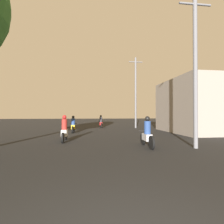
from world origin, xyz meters
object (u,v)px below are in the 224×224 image
(motorcycle_white, at_px, (65,131))
(motorcycle_yellow, at_px, (73,126))
(motorcycle_red, at_px, (101,123))
(motorcycle_silver, at_px, (147,134))
(utility_pole_near, at_px, (195,67))
(building_right_near, at_px, (196,106))
(utility_pole_far, at_px, (136,91))

(motorcycle_white, relative_size, motorcycle_yellow, 1.02)
(motorcycle_yellow, bearing_deg, motorcycle_white, -97.48)
(motorcycle_yellow, xyz_separation_m, motorcycle_red, (2.75, 5.32, -0.01))
(motorcycle_silver, distance_m, utility_pole_near, 3.94)
(motorcycle_silver, height_order, utility_pole_near, utility_pole_near)
(motorcycle_yellow, height_order, building_right_near, building_right_near)
(motorcycle_red, relative_size, utility_pole_far, 0.23)
(motorcycle_white, height_order, utility_pole_near, utility_pole_near)
(motorcycle_white, bearing_deg, utility_pole_near, -31.88)
(motorcycle_red, xyz_separation_m, utility_pole_far, (3.94, -1.29, 3.65))
(motorcycle_silver, xyz_separation_m, utility_pole_far, (2.47, 11.34, 3.63))
(motorcycle_silver, bearing_deg, motorcycle_yellow, 127.34)
(motorcycle_red, relative_size, utility_pole_near, 0.26)
(motorcycle_white, height_order, utility_pole_far, utility_pole_far)
(building_right_near, bearing_deg, motorcycle_red, 141.05)
(motorcycle_white, distance_m, motorcycle_red, 10.67)
(building_right_near, bearing_deg, motorcycle_yellow, 173.81)
(building_right_near, bearing_deg, motorcycle_silver, -136.83)
(motorcycle_white, height_order, motorcycle_red, motorcycle_white)
(utility_pole_near, xyz_separation_m, utility_pole_far, (0.29, 11.94, 0.40))
(motorcycle_white, distance_m, utility_pole_near, 7.79)
(motorcycle_yellow, height_order, utility_pole_near, utility_pole_near)
(building_right_near, xyz_separation_m, utility_pole_near, (-4.37, -6.74, 1.52))
(motorcycle_white, relative_size, building_right_near, 0.29)
(utility_pole_near, bearing_deg, building_right_near, 57.01)
(motorcycle_yellow, bearing_deg, motorcycle_red, 55.74)
(building_right_near, bearing_deg, utility_pole_near, -122.99)
(motorcycle_red, height_order, utility_pole_far, utility_pole_far)
(motorcycle_silver, xyz_separation_m, motorcycle_white, (-4.28, 2.35, 0.01))
(motorcycle_red, xyz_separation_m, building_right_near, (8.03, -6.49, 1.73))
(motorcycle_red, bearing_deg, motorcycle_silver, -80.61)
(motorcycle_red, bearing_deg, utility_pole_far, -15.42)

